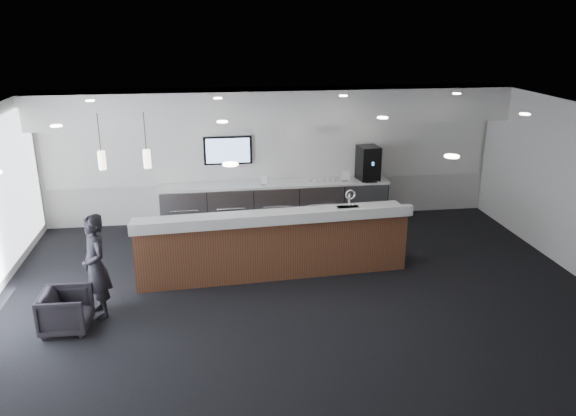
{
  "coord_description": "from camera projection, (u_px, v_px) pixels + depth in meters",
  "views": [
    {
      "loc": [
        -1.42,
        -8.13,
        4.41
      ],
      "look_at": [
        -0.05,
        1.3,
        1.15
      ],
      "focal_mm": 35.0,
      "sensor_mm": 36.0,
      "label": 1
    }
  ],
  "objects": [
    {
      "name": "armchair",
      "position": [
        66.0,
        311.0,
        8.24
      ],
      "size": [
        0.71,
        0.69,
        0.63
      ],
      "primitive_type": "imported",
      "rotation": [
        0.0,
        0.0,
        1.54
      ],
      "color": "black",
      "rests_on": "ground"
    },
    {
      "name": "ground",
      "position": [
        302.0,
        299.0,
        9.23
      ],
      "size": [
        10.0,
        10.0,
        0.0
      ],
      "primitive_type": "plane",
      "color": "black",
      "rests_on": "ground"
    },
    {
      "name": "cup_6",
      "position": [
        310.0,
        180.0,
        12.36
      ],
      "size": [
        0.13,
        0.13,
        0.08
      ],
      "primitive_type": "imported",
      "rotation": [
        0.0,
        0.0,
        3.87
      ],
      "color": "white",
      "rests_on": "back_credenza"
    },
    {
      "name": "pendant_right",
      "position": [
        101.0,
        161.0,
        8.83
      ],
      "size": [
        0.12,
        0.12,
        0.3
      ],
      "primitive_type": "cylinder",
      "color": "#FFEDC6",
      "rests_on": "ceiling"
    },
    {
      "name": "wall_tv",
      "position": [
        228.0,
        150.0,
        12.22
      ],
      "size": [
        1.05,
        0.08,
        0.62
      ],
      "color": "black",
      "rests_on": "back_wall"
    },
    {
      "name": "cup_3",
      "position": [
        328.0,
        180.0,
        12.41
      ],
      "size": [
        0.12,
        0.12,
        0.08
      ],
      "primitive_type": "imported",
      "rotation": [
        0.0,
        0.0,
        1.94
      ],
      "color": "white",
      "rests_on": "back_credenza"
    },
    {
      "name": "cup_2",
      "position": [
        334.0,
        179.0,
        12.43
      ],
      "size": [
        0.11,
        0.11,
        0.08
      ],
      "primitive_type": "imported",
      "rotation": [
        0.0,
        0.0,
        1.29
      ],
      "color": "white",
      "rests_on": "back_credenza"
    },
    {
      "name": "alcove_panel",
      "position": [
        273.0,
        150.0,
        12.43
      ],
      "size": [
        9.8,
        0.06,
        1.4
      ],
      "primitive_type": "cube",
      "color": "white",
      "rests_on": "back_wall"
    },
    {
      "name": "info_sign_left",
      "position": [
        264.0,
        181.0,
        12.14
      ],
      "size": [
        0.14,
        0.06,
        0.2
      ],
      "primitive_type": "cube",
      "rotation": [
        0.0,
        0.0,
        -0.27
      ],
      "color": "white",
      "rests_on": "back_credenza"
    },
    {
      "name": "lounge_guest",
      "position": [
        96.0,
        266.0,
        8.51
      ],
      "size": [
        0.63,
        0.71,
        1.64
      ],
      "primitive_type": "imported",
      "rotation": [
        0.0,
        0.0,
        -1.08
      ],
      "color": "black",
      "rests_on": "ground"
    },
    {
      "name": "ceiling",
      "position": [
        304.0,
        118.0,
        8.26
      ],
      "size": [
        10.0,
        8.0,
        0.02
      ],
      "primitive_type": "cube",
      "color": "black",
      "rests_on": "back_wall"
    },
    {
      "name": "ceiling_can_lights",
      "position": [
        304.0,
        120.0,
        8.27
      ],
      "size": [
        7.0,
        5.0,
        0.02
      ],
      "primitive_type": null,
      "color": "white",
      "rests_on": "ceiling"
    },
    {
      "name": "cup_5",
      "position": [
        316.0,
        180.0,
        12.38
      ],
      "size": [
        0.1,
        0.1,
        0.08
      ],
      "primitive_type": "imported",
      "rotation": [
        0.0,
        0.0,
        3.23
      ],
      "color": "white",
      "rests_on": "back_credenza"
    },
    {
      "name": "coffee_machine",
      "position": [
        368.0,
        163.0,
        12.48
      ],
      "size": [
        0.48,
        0.59,
        0.76
      ],
      "rotation": [
        0.0,
        0.0,
        0.11
      ],
      "color": "black",
      "rests_on": "back_credenza"
    },
    {
      "name": "cup_0",
      "position": [
        347.0,
        179.0,
        12.47
      ],
      "size": [
        0.09,
        0.09,
        0.08
      ],
      "primitive_type": "imported",
      "color": "white",
      "rests_on": "back_credenza"
    },
    {
      "name": "back_wall",
      "position": [
        273.0,
        155.0,
        12.49
      ],
      "size": [
        10.0,
        0.02,
        3.0
      ],
      "primitive_type": "cube",
      "color": "silver",
      "rests_on": "ground"
    },
    {
      "name": "back_credenza",
      "position": [
        275.0,
        203.0,
        12.49
      ],
      "size": [
        5.06,
        0.66,
        0.95
      ],
      "color": "#94989D",
      "rests_on": "ground"
    },
    {
      "name": "pendant_left",
      "position": [
        147.0,
        160.0,
        8.93
      ],
      "size": [
        0.12,
        0.12,
        0.3
      ],
      "primitive_type": "cylinder",
      "color": "#FFEDC6",
      "rests_on": "ceiling"
    },
    {
      "name": "cup_1",
      "position": [
        341.0,
        179.0,
        12.45
      ],
      "size": [
        0.13,
        0.13,
        0.08
      ],
      "primitive_type": "imported",
      "rotation": [
        0.0,
        0.0,
        0.65
      ],
      "color": "white",
      "rests_on": "back_credenza"
    },
    {
      "name": "soffit_bulkhead",
      "position": [
        275.0,
        106.0,
        11.7
      ],
      "size": [
        10.0,
        0.9,
        0.7
      ],
      "primitive_type": "cube",
      "color": "white",
      "rests_on": "back_wall"
    },
    {
      "name": "service_counter",
      "position": [
        273.0,
        244.0,
        9.99
      ],
      "size": [
        4.9,
        1.1,
        1.49
      ],
      "rotation": [
        0.0,
        0.0,
        0.06
      ],
      "color": "#5C2F1E",
      "rests_on": "ground"
    },
    {
      "name": "cup_4",
      "position": [
        322.0,
        180.0,
        12.4
      ],
      "size": [
        0.12,
        0.12,
        0.08
      ],
      "primitive_type": "imported",
      "rotation": [
        0.0,
        0.0,
        2.58
      ],
      "color": "white",
      "rests_on": "back_credenza"
    },
    {
      "name": "info_sign_right",
      "position": [
        346.0,
        176.0,
        12.43
      ],
      "size": [
        0.17,
        0.04,
        0.23
      ],
      "primitive_type": "cube",
      "rotation": [
        0.0,
        0.0,
        -0.14
      ],
      "color": "white",
      "rests_on": "back_credenza"
    }
  ]
}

